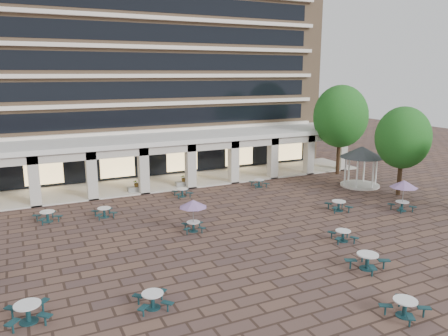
{
  "coord_description": "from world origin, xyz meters",
  "views": [
    {
      "loc": [
        -11.34,
        -22.68,
        9.99
      ],
      "look_at": [
        0.89,
        3.0,
        3.76
      ],
      "focal_mm": 35.0,
      "sensor_mm": 36.0,
      "label": 1
    }
  ],
  "objects_px": {
    "picnic_table_2": "(343,235)",
    "planter_right": "(184,182)",
    "picnic_table_1": "(405,306)",
    "gazebo": "(362,157)",
    "planter_left": "(137,187)",
    "picnic_table_0": "(28,311)"
  },
  "relations": [
    {
      "from": "picnic_table_1",
      "to": "planter_left",
      "type": "distance_m",
      "value": 24.46
    },
    {
      "from": "picnic_table_2",
      "to": "planter_right",
      "type": "height_order",
      "value": "planter_right"
    },
    {
      "from": "picnic_table_0",
      "to": "planter_left",
      "type": "height_order",
      "value": "planter_left"
    },
    {
      "from": "picnic_table_0",
      "to": "picnic_table_1",
      "type": "distance_m",
      "value": 15.56
    },
    {
      "from": "picnic_table_1",
      "to": "picnic_table_2",
      "type": "distance_m",
      "value": 8.32
    },
    {
      "from": "picnic_table_2",
      "to": "picnic_table_1",
      "type": "bearing_deg",
      "value": -95.36
    },
    {
      "from": "picnic_table_2",
      "to": "planter_right",
      "type": "distance_m",
      "value": 16.77
    },
    {
      "from": "planter_right",
      "to": "picnic_table_1",
      "type": "bearing_deg",
      "value": -87.71
    },
    {
      "from": "gazebo",
      "to": "planter_left",
      "type": "distance_m",
      "value": 19.92
    },
    {
      "from": "picnic_table_2",
      "to": "gazebo",
      "type": "bearing_deg",
      "value": 61.17
    },
    {
      "from": "planter_left",
      "to": "planter_right",
      "type": "height_order",
      "value": "planter_left"
    },
    {
      "from": "gazebo",
      "to": "picnic_table_1",
      "type": "bearing_deg",
      "value": -127.74
    },
    {
      "from": "picnic_table_2",
      "to": "gazebo",
      "type": "relative_size",
      "value": 0.48
    },
    {
      "from": "planter_left",
      "to": "picnic_table_2",
      "type": "bearing_deg",
      "value": -62.45
    },
    {
      "from": "picnic_table_1",
      "to": "planter_right",
      "type": "bearing_deg",
      "value": 79.66
    },
    {
      "from": "picnic_table_0",
      "to": "gazebo",
      "type": "distance_m",
      "value": 29.92
    },
    {
      "from": "picnic_table_0",
      "to": "picnic_table_2",
      "type": "xyz_separation_m",
      "value": [
        17.47,
        1.38,
        -0.07
      ]
    },
    {
      "from": "gazebo",
      "to": "planter_left",
      "type": "relative_size",
      "value": 2.56
    },
    {
      "from": "picnic_table_1",
      "to": "planter_right",
      "type": "xyz_separation_m",
      "value": [
        -0.95,
        23.9,
        -0.01
      ]
    },
    {
      "from": "picnic_table_2",
      "to": "planter_right",
      "type": "bearing_deg",
      "value": 122.08
    },
    {
      "from": "picnic_table_1",
      "to": "planter_right",
      "type": "relative_size",
      "value": 1.28
    },
    {
      "from": "planter_right",
      "to": "planter_left",
      "type": "bearing_deg",
      "value": 180.0
    }
  ]
}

